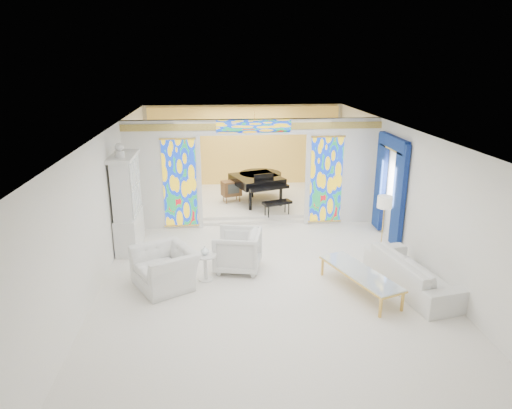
{
  "coord_description": "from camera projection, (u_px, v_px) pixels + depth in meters",
  "views": [
    {
      "loc": [
        -1.04,
        -10.25,
        4.54
      ],
      "look_at": [
        -0.1,
        0.2,
        1.18
      ],
      "focal_mm": 32.0,
      "sensor_mm": 36.0,
      "label": 1
    }
  ],
  "objects": [
    {
      "name": "floor",
      "position": [
        261.0,
        252.0,
        11.19
      ],
      "size": [
        12.0,
        12.0,
        0.0
      ],
      "primitive_type": "plane",
      "color": "white",
      "rests_on": "ground"
    },
    {
      "name": "alcove_platform",
      "position": [
        248.0,
        200.0,
        15.05
      ],
      "size": [
        6.8,
        3.8,
        0.18
      ],
      "primitive_type": "cube",
      "color": "white",
      "rests_on": "floor"
    },
    {
      "name": "grand_piano",
      "position": [
        259.0,
        180.0,
        14.46
      ],
      "size": [
        1.91,
        2.89,
        1.04
      ],
      "rotation": [
        0.0,
        0.0,
        0.34
      ],
      "color": "black",
      "rests_on": "alcove_platform"
    },
    {
      "name": "blue_drapes",
      "position": [
        390.0,
        180.0,
        11.66
      ],
      "size": [
        0.14,
        1.85,
        2.65
      ],
      "color": "navy",
      "rests_on": "wall_right"
    },
    {
      "name": "armchair_left",
      "position": [
        165.0,
        268.0,
        9.44
      ],
      "size": [
        1.57,
        1.63,
        0.81
      ],
      "primitive_type": "imported",
      "rotation": [
        0.0,
        0.0,
        -1.05
      ],
      "color": "white",
      "rests_on": "floor"
    },
    {
      "name": "ceiling",
      "position": [
        261.0,
        130.0,
        10.28
      ],
      "size": [
        7.0,
        12.0,
        0.02
      ],
      "primitive_type": "cube",
      "color": "white",
      "rests_on": "wall_back"
    },
    {
      "name": "partition_wall",
      "position": [
        254.0,
        168.0,
        12.58
      ],
      "size": [
        7.0,
        0.22,
        3.0
      ],
      "color": "white",
      "rests_on": "floor"
    },
    {
      "name": "gold_curtain_back",
      "position": [
        244.0,
        148.0,
        16.31
      ],
      "size": [
        6.7,
        0.1,
        2.9
      ],
      "primitive_type": "cube",
      "color": "#F4C455",
      "rests_on": "wall_back"
    },
    {
      "name": "stained_glass_transom",
      "position": [
        254.0,
        126.0,
        12.12
      ],
      "size": [
        2.0,
        0.04,
        0.34
      ],
      "primitive_type": "cube",
      "color": "gold",
      "rests_on": "partition_wall"
    },
    {
      "name": "tv_console",
      "position": [
        231.0,
        188.0,
        14.45
      ],
      "size": [
        0.68,
        0.56,
        0.68
      ],
      "rotation": [
        0.0,
        0.0,
        0.33
      ],
      "color": "brown",
      "rests_on": "alcove_platform"
    },
    {
      "name": "coffee_table",
      "position": [
        360.0,
        273.0,
        9.18
      ],
      "size": [
        1.3,
        2.13,
        0.46
      ],
      "rotation": [
        0.0,
        0.0,
        0.36
      ],
      "color": "white",
      "rests_on": "floor"
    },
    {
      "name": "chandelier",
      "position": [
        255.0,
        125.0,
        14.23
      ],
      "size": [
        0.48,
        0.48,
        0.3
      ],
      "primitive_type": "cylinder",
      "color": "gold",
      "rests_on": "ceiling"
    },
    {
      "name": "sofa",
      "position": [
        414.0,
        272.0,
        9.35
      ],
      "size": [
        1.39,
        2.58,
        0.71
      ],
      "primitive_type": "imported",
      "rotation": [
        0.0,
        0.0,
        1.76
      ],
      "color": "white",
      "rests_on": "floor"
    },
    {
      "name": "armchair_right",
      "position": [
        237.0,
        250.0,
        10.18
      ],
      "size": [
        1.18,
        1.16,
        0.91
      ],
      "primitive_type": "imported",
      "rotation": [
        0.0,
        0.0,
        -1.78
      ],
      "color": "white",
      "rests_on": "floor"
    },
    {
      "name": "wall_right",
      "position": [
        404.0,
        190.0,
        11.03
      ],
      "size": [
        0.02,
        12.0,
        3.0
      ],
      "primitive_type": "cube",
      "color": "white",
      "rests_on": "floor"
    },
    {
      "name": "stained_glass_right",
      "position": [
        326.0,
        180.0,
        12.76
      ],
      "size": [
        0.9,
        0.04,
        2.4
      ],
      "primitive_type": "cube",
      "color": "gold",
      "rests_on": "partition_wall"
    },
    {
      "name": "floor_lamp",
      "position": [
        385.0,
        205.0,
        10.82
      ],
      "size": [
        0.4,
        0.4,
        1.44
      ],
      "rotation": [
        0.0,
        0.0,
        -0.16
      ],
      "color": "gold",
      "rests_on": "floor"
    },
    {
      "name": "wall_front",
      "position": [
        315.0,
        346.0,
        5.04
      ],
      "size": [
        7.0,
        0.02,
        3.0
      ],
      "primitive_type": "cube",
      "color": "white",
      "rests_on": "floor"
    },
    {
      "name": "china_cabinet",
      "position": [
        127.0,
        203.0,
        11.13
      ],
      "size": [
        0.56,
        1.46,
        2.72
      ],
      "color": "silver",
      "rests_on": "floor"
    },
    {
      "name": "wall_back",
      "position": [
        244.0,
        147.0,
        16.43
      ],
      "size": [
        7.0,
        0.02,
        3.0
      ],
      "primitive_type": "cube",
      "color": "white",
      "rests_on": "floor"
    },
    {
      "name": "wall_left",
      "position": [
        109.0,
        198.0,
        10.44
      ],
      "size": [
        0.02,
        12.0,
        3.0
      ],
      "primitive_type": "cube",
      "color": "white",
      "rests_on": "floor"
    },
    {
      "name": "vase",
      "position": [
        205.0,
        250.0,
        9.6
      ],
      "size": [
        0.2,
        0.2,
        0.19
      ],
      "primitive_type": "imported",
      "rotation": [
        0.0,
        0.0,
        -0.12
      ],
      "color": "silver",
      "rests_on": "side_table"
    },
    {
      "name": "stained_glass_left",
      "position": [
        180.0,
        183.0,
        12.41
      ],
      "size": [
        0.9,
        0.04,
        2.4
      ],
      "primitive_type": "cube",
      "color": "gold",
      "rests_on": "partition_wall"
    },
    {
      "name": "side_table",
      "position": [
        205.0,
        263.0,
        9.69
      ],
      "size": [
        0.55,
        0.55,
        0.59
      ],
      "rotation": [
        0.0,
        0.0,
        -0.18
      ],
      "color": "silver",
      "rests_on": "floor"
    }
  ]
}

